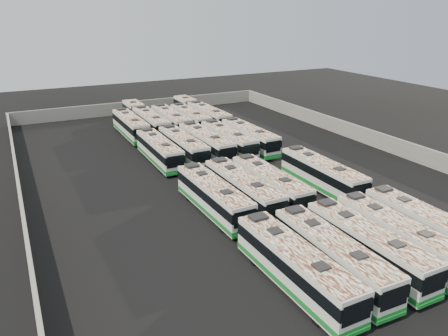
# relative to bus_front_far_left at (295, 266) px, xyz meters

# --- Properties ---
(ground) EXTENTS (140.00, 140.00, 0.00)m
(ground) POSITION_rel_bus_front_far_left_xyz_m (6.28, 19.98, -1.69)
(ground) COLOR black
(ground) RESTS_ON ground
(perimeter_wall) EXTENTS (45.20, 73.20, 2.20)m
(perimeter_wall) POSITION_rel_bus_front_far_left_xyz_m (6.28, 19.98, -0.59)
(perimeter_wall) COLOR slate
(perimeter_wall) RESTS_ON ground
(bus_front_far_left) EXTENTS (2.61, 11.75, 3.30)m
(bus_front_far_left) POSITION_rel_bus_front_far_left_xyz_m (0.00, 0.00, 0.00)
(bus_front_far_left) COLOR silver
(bus_front_far_left) RESTS_ON ground
(bus_front_left) EXTENTS (2.67, 11.57, 3.25)m
(bus_front_left) POSITION_rel_bus_front_far_left_xyz_m (3.14, -0.05, -0.03)
(bus_front_left) COLOR silver
(bus_front_left) RESTS_ON ground
(bus_front_center) EXTENTS (2.50, 11.53, 3.25)m
(bus_front_center) POSITION_rel_bus_front_far_left_xyz_m (6.39, -0.11, -0.03)
(bus_front_center) COLOR silver
(bus_front_center) RESTS_ON ground
(bus_front_right) EXTENTS (2.56, 11.39, 3.20)m
(bus_front_right) POSITION_rel_bus_front_far_left_xyz_m (9.43, 0.01, -0.05)
(bus_front_right) COLOR silver
(bus_front_right) RESTS_ON ground
(bus_front_far_right) EXTENTS (2.62, 11.48, 3.22)m
(bus_front_far_right) POSITION_rel_bus_front_far_left_xyz_m (12.63, -0.03, -0.04)
(bus_front_far_right) COLOR silver
(bus_front_far_right) RESTS_ON ground
(bus_midfront_far_left) EXTENTS (2.69, 11.62, 3.26)m
(bus_midfront_far_left) POSITION_rel_bus_front_far_left_xyz_m (0.02, 12.96, -0.02)
(bus_midfront_far_left) COLOR silver
(bus_midfront_far_left) RESTS_ON ground
(bus_midfront_left) EXTENTS (2.64, 11.72, 3.29)m
(bus_midfront_left) POSITION_rel_bus_front_far_left_xyz_m (3.20, 13.11, -0.00)
(bus_midfront_left) COLOR silver
(bus_midfront_left) RESTS_ON ground
(bus_midfront_center) EXTENTS (2.45, 11.47, 3.23)m
(bus_midfront_center) POSITION_rel_bus_front_far_left_xyz_m (6.26, 13.07, -0.04)
(bus_midfront_center) COLOR silver
(bus_midfront_center) RESTS_ON ground
(bus_midfront_far_right) EXTENTS (2.58, 11.71, 3.29)m
(bus_midfront_far_right) POSITION_rel_bus_front_far_left_xyz_m (12.64, 13.00, -0.00)
(bus_midfront_far_right) COLOR silver
(bus_midfront_far_right) RESTS_ON ground
(bus_midback_far_left) EXTENTS (2.41, 11.36, 3.20)m
(bus_midback_far_left) POSITION_rel_bus_front_far_left_xyz_m (0.03, 28.54, -0.05)
(bus_midback_far_left) COLOR silver
(bus_midback_far_left) RESTS_ON ground
(bus_midback_left) EXTENTS (2.51, 11.52, 3.24)m
(bus_midback_left) POSITION_rel_bus_front_far_left_xyz_m (3.19, 28.62, -0.03)
(bus_midback_left) COLOR silver
(bus_midback_left) RESTS_ON ground
(bus_midback_center) EXTENTS (2.81, 11.95, 3.35)m
(bus_midback_center) POSITION_rel_bus_front_far_left_xyz_m (6.28, 28.45, 0.02)
(bus_midback_center) COLOR silver
(bus_midback_center) RESTS_ON ground
(bus_midback_right) EXTENTS (2.69, 11.71, 3.29)m
(bus_midback_right) POSITION_rel_bus_front_far_left_xyz_m (9.49, 28.41, -0.01)
(bus_midback_right) COLOR silver
(bus_midback_right) RESTS_ON ground
(bus_midback_far_right) EXTENTS (2.66, 11.68, 3.28)m
(bus_midback_far_right) POSITION_rel_bus_front_far_left_xyz_m (12.67, 28.38, -0.01)
(bus_midback_far_right) COLOR silver
(bus_midback_far_right) RESTS_ON ground
(bus_back_far_left) EXTENTS (2.54, 11.72, 3.30)m
(bus_back_far_left) POSITION_rel_bus_front_far_left_xyz_m (-0.01, 41.50, -0.00)
(bus_back_far_left) COLOR silver
(bus_back_far_left) RESTS_ON ground
(bus_back_left) EXTENTS (2.48, 18.13, 3.29)m
(bus_back_left) POSITION_rel_bus_front_far_left_xyz_m (3.20, 44.80, -0.01)
(bus_back_left) COLOR silver
(bus_back_left) RESTS_ON ground
(bus_back_center) EXTENTS (2.58, 11.88, 3.34)m
(bus_back_center) POSITION_rel_bus_front_far_left_xyz_m (6.28, 41.46, 0.02)
(bus_back_center) COLOR silver
(bus_back_center) RESTS_ON ground
(bus_back_right) EXTENTS (2.46, 11.42, 3.21)m
(bus_back_right) POSITION_rel_bus_front_far_left_xyz_m (9.51, 41.51, -0.04)
(bus_back_right) COLOR silver
(bus_back_right) RESTS_ON ground
(bus_back_far_right) EXTENTS (2.79, 18.05, 3.27)m
(bus_back_far_right) POSITION_rel_bus_front_far_left_xyz_m (12.66, 44.66, -0.02)
(bus_back_far_right) COLOR silver
(bus_back_far_right) RESTS_ON ground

